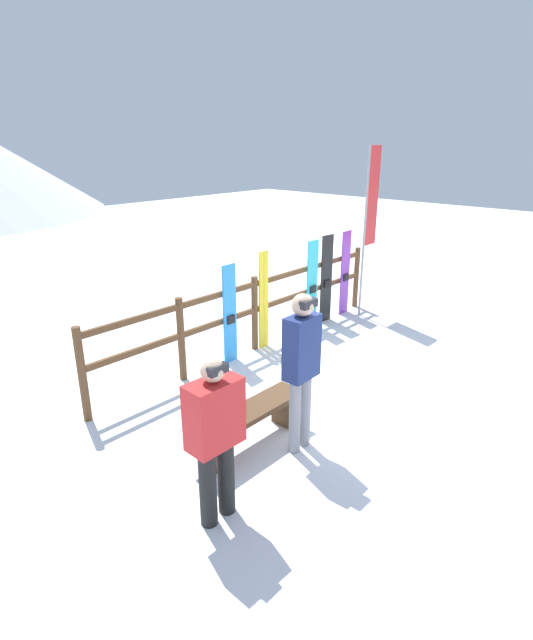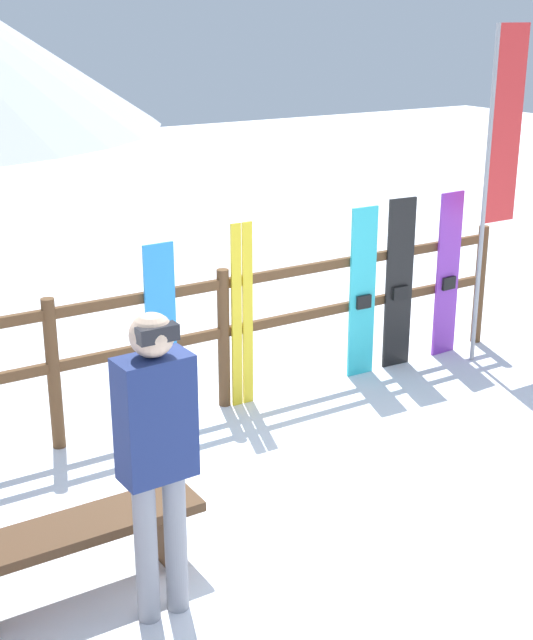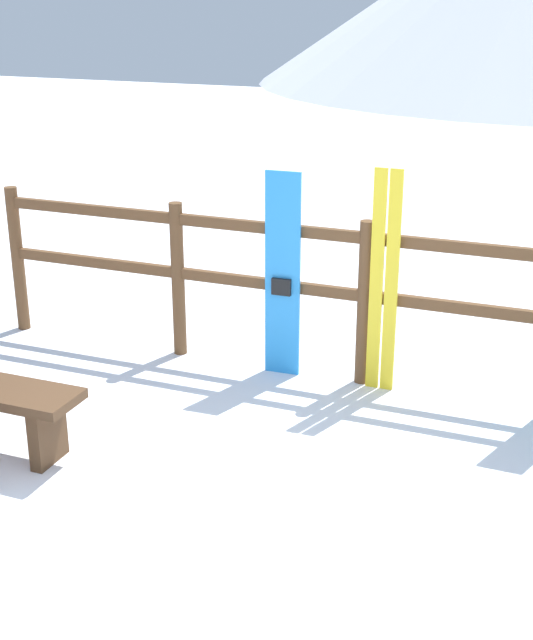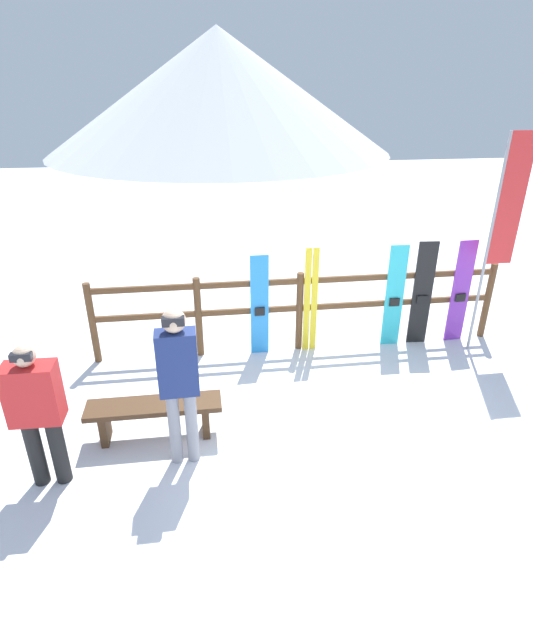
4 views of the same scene
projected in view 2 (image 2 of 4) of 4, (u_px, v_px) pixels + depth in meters
ground_plane at (387, 521)px, 5.80m from camera, size 40.00×40.00×0.00m
fence at (223, 325)px, 7.29m from camera, size 5.90×0.10×1.19m
bench at (76, 541)px, 4.99m from camera, size 1.47×0.36×0.44m
person_navy at (157, 443)px, 4.58m from camera, size 0.39×0.23×1.75m
snowboard_blue at (161, 337)px, 6.94m from camera, size 0.26×0.06×1.49m
ski_pair_yellow at (242, 316)px, 7.29m from camera, size 0.19×0.02×1.56m
snowboard_cyan at (362, 293)px, 7.92m from camera, size 0.27×0.06×1.55m
snowboard_black_stripe at (399, 284)px, 8.12m from camera, size 0.29×0.07×1.59m
snowboard_purple at (448, 275)px, 8.42m from camera, size 0.28×0.07×1.58m
rental_flag at (498, 156)px, 7.92m from camera, size 0.40×0.04×3.06m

